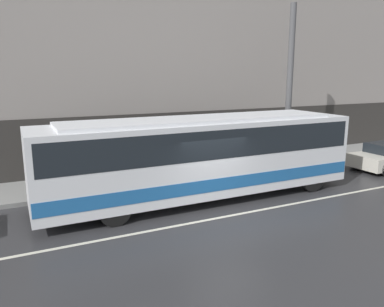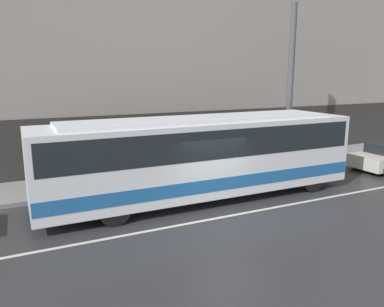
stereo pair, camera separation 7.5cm
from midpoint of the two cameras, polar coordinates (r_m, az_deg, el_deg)
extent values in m
plane|color=#2D2D30|center=(12.64, 4.77, -9.60)|extent=(60.00, 60.00, 0.00)
cube|color=gray|center=(17.34, -4.56, -3.31)|extent=(60.00, 3.03, 0.17)
cube|color=gray|center=(18.37, -6.88, 16.95)|extent=(60.00, 0.30, 12.53)
cube|color=#2D2B28|center=(18.43, -6.34, 1.76)|extent=(60.00, 0.06, 2.80)
cube|color=beige|center=(12.64, 4.77, -9.59)|extent=(54.00, 0.14, 0.01)
cube|color=silver|center=(13.92, 1.39, -0.38)|extent=(12.07, 2.55, 2.63)
cube|color=#1E5999|center=(14.10, 1.37, -3.42)|extent=(12.01, 2.57, 0.45)
cube|color=black|center=(13.79, 1.40, 2.21)|extent=(11.71, 2.57, 1.00)
cube|color=orange|center=(17.29, 19.40, 5.15)|extent=(0.12, 1.91, 0.28)
cube|color=silver|center=(13.69, 1.42, 5.26)|extent=(10.26, 2.17, 0.12)
cylinder|color=black|center=(15.85, 17.71, -3.72)|extent=(1.02, 0.28, 1.02)
cylinder|color=black|center=(17.47, 12.70, -2.01)|extent=(1.02, 0.28, 1.02)
cylinder|color=black|center=(12.00, -11.88, -8.43)|extent=(1.02, 0.28, 1.02)
cylinder|color=black|center=(14.06, -14.14, -5.48)|extent=(1.02, 0.28, 1.02)
cylinder|color=black|center=(20.58, 23.60, -1.10)|extent=(0.69, 0.20, 0.69)
cylinder|color=#4C4C4F|center=(19.00, 14.50, 9.76)|extent=(0.30, 0.30, 7.73)
camera|label=1|loc=(0.04, -90.16, -0.03)|focal=35.00mm
camera|label=2|loc=(0.04, 89.84, 0.03)|focal=35.00mm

